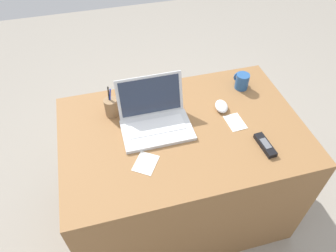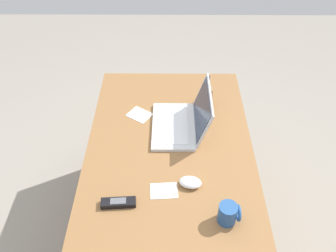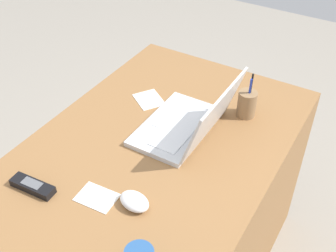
{
  "view_description": "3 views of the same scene",
  "coord_description": "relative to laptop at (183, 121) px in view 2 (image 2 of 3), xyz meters",
  "views": [
    {
      "loc": [
        -0.35,
        -1.01,
        1.9
      ],
      "look_at": [
        -0.08,
        -0.02,
        0.82
      ],
      "focal_mm": 33.29,
      "sensor_mm": 36.0,
      "label": 1
    },
    {
      "loc": [
        1.22,
        -0.0,
        2.0
      ],
      "look_at": [
        -0.08,
        -0.01,
        0.81
      ],
      "focal_mm": 38.62,
      "sensor_mm": 36.0,
      "label": 2
    },
    {
      "loc": [
        0.89,
        0.59,
        1.71
      ],
      "look_at": [
        -0.02,
        0.05,
        0.85
      ],
      "focal_mm": 45.48,
      "sensor_mm": 36.0,
      "label": 3
    }
  ],
  "objects": [
    {
      "name": "ground_plane",
      "position": [
        0.13,
        -0.06,
        -0.8
      ],
      "size": [
        6.0,
        6.0,
        0.0
      ],
      "primitive_type": "plane",
      "color": "gray"
    },
    {
      "name": "desk",
      "position": [
        0.13,
        -0.06,
        -0.42
      ],
      "size": [
        1.22,
        0.8,
        0.75
      ],
      "primitive_type": "cube",
      "color": "olive",
      "rests_on": "ground"
    },
    {
      "name": "laptop",
      "position": [
        0.0,
        0.0,
        0.0
      ],
      "size": [
        0.35,
        0.28,
        0.22
      ],
      "color": "silver",
      "rests_on": "desk"
    },
    {
      "name": "computer_mouse",
      "position": [
        0.37,
        0.03,
        -0.03
      ],
      "size": [
        0.08,
        0.11,
        0.04
      ],
      "primitive_type": "ellipsoid",
      "rotation": [
        0.0,
        0.0,
        -0.18
      ],
      "color": "white",
      "rests_on": "desk"
    },
    {
      "name": "coffee_mug_white",
      "position": [
        0.54,
        0.17,
        0.0
      ],
      "size": [
        0.07,
        0.09,
        0.09
      ],
      "color": "#26518C",
      "rests_on": "desk"
    },
    {
      "name": "cordless_phone",
      "position": [
        0.47,
        -0.27,
        -0.03
      ],
      "size": [
        0.05,
        0.15,
        0.03
      ],
      "color": "black",
      "rests_on": "desk"
    },
    {
      "name": "pen_holder",
      "position": [
        -0.2,
        0.13,
        0.01
      ],
      "size": [
        0.07,
        0.07,
        0.18
      ],
      "color": "olive",
      "rests_on": "desk"
    },
    {
      "name": "paper_note_near_laptop",
      "position": [
        -0.1,
        -0.23,
        -0.04
      ],
      "size": [
        0.14,
        0.15,
        0.0
      ],
      "primitive_type": "cube",
      "rotation": [
        0.0,
        0.0,
        -0.59
      ],
      "color": "white",
      "rests_on": "desk"
    },
    {
      "name": "paper_note_left",
      "position": [
        0.4,
        -0.09,
        -0.04
      ],
      "size": [
        0.09,
        0.12,
        0.0
      ],
      "primitive_type": "cube",
      "rotation": [
        0.0,
        0.0,
        0.06
      ],
      "color": "white",
      "rests_on": "desk"
    }
  ]
}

